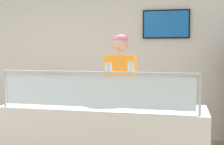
% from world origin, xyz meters
% --- Properties ---
extents(shop_rear_unit, '(6.61, 0.13, 2.70)m').
position_xyz_m(shop_rear_unit, '(1.11, 2.69, 1.36)').
color(shop_rear_unit, silver).
rests_on(shop_rear_unit, ground).
extents(sneeze_guard, '(2.04, 0.06, 0.40)m').
position_xyz_m(sneeze_guard, '(1.11, 0.06, 1.21)').
color(sneeze_guard, '#B2B5BC').
rests_on(sneeze_guard, serving_counter).
extents(pizza_tray, '(0.46, 0.46, 0.04)m').
position_xyz_m(pizza_tray, '(1.12, 0.39, 0.97)').
color(pizza_tray, '#9EA0A8').
rests_on(pizza_tray, serving_counter).
extents(pizza_server, '(0.12, 0.29, 0.01)m').
position_xyz_m(pizza_server, '(1.10, 0.37, 0.99)').
color(pizza_server, '#ADAFB7').
rests_on(pizza_server, pizza_tray).
extents(parmesan_shaker, '(0.07, 0.07, 0.09)m').
position_xyz_m(parmesan_shaker, '(1.24, 0.06, 1.39)').
color(parmesan_shaker, white).
rests_on(parmesan_shaker, sneeze_guard).
extents(pepper_flake_shaker, '(0.06, 0.06, 0.10)m').
position_xyz_m(pepper_flake_shaker, '(1.46, 0.06, 1.39)').
color(pepper_flake_shaker, white).
rests_on(pepper_flake_shaker, sneeze_guard).
extents(worker_figure, '(0.41, 0.50, 1.76)m').
position_xyz_m(worker_figure, '(1.18, 0.95, 1.01)').
color(worker_figure, '#23232D').
rests_on(worker_figure, ground).
extents(prep_shelf, '(0.70, 0.55, 0.87)m').
position_xyz_m(prep_shelf, '(-0.56, 2.20, 0.43)').
color(prep_shelf, '#B7BABF').
rests_on(prep_shelf, ground).
extents(pizza_box_stack, '(0.44, 0.43, 0.13)m').
position_xyz_m(pizza_box_stack, '(-0.55, 2.20, 0.94)').
color(pizza_box_stack, tan).
rests_on(pizza_box_stack, prep_shelf).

